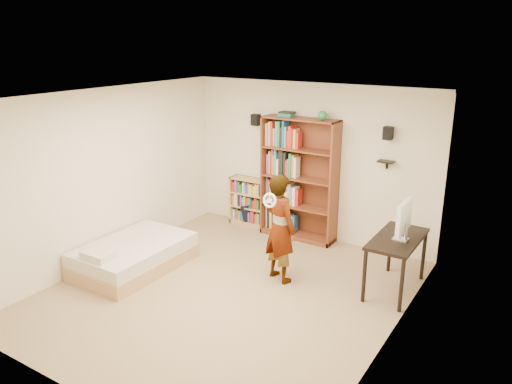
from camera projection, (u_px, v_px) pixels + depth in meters
ground at (228, 292)px, 6.98m from camera, size 4.50×5.00×0.01m
room_shell at (225, 170)px, 6.45m from camera, size 4.52×5.02×2.71m
crown_molding at (224, 99)px, 6.18m from camera, size 4.50×5.00×0.06m
speaker_left at (256, 120)px, 8.85m from camera, size 0.14×0.12×0.20m
speaker_right at (388, 133)px, 7.63m from camera, size 0.14×0.12×0.20m
wall_shelf at (386, 162)px, 7.77m from camera, size 0.25×0.16×0.02m
tall_bookshelf at (299, 180)px, 8.57m from camera, size 1.34×0.39×2.12m
low_bookshelf at (249, 202)px, 9.35m from camera, size 0.72×0.27×0.90m
computer_desk at (395, 264)px, 6.92m from camera, size 0.58×1.16×0.79m
imac at (402, 221)px, 6.65m from camera, size 0.11×0.55×0.55m
daybed at (134, 252)px, 7.63m from camera, size 1.15×1.76×0.52m
person at (280, 228)px, 7.12m from camera, size 0.68×0.56×1.60m
wii_wheel at (270, 200)px, 6.73m from camera, size 0.21×0.08×0.21m
navy_bag at (250, 214)px, 9.39m from camera, size 0.36×0.30×0.42m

